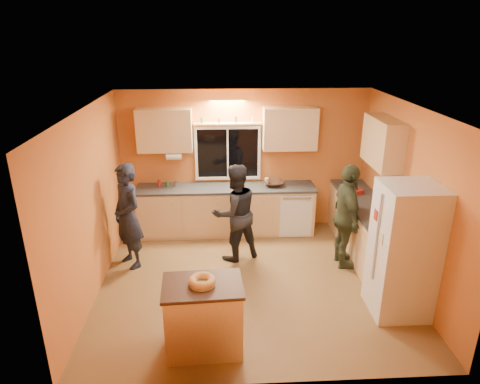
{
  "coord_description": "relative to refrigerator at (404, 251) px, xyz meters",
  "views": [
    {
      "loc": [
        -0.48,
        -5.55,
        3.58
      ],
      "look_at": [
        -0.16,
        0.4,
        1.3
      ],
      "focal_mm": 32.0,
      "sensor_mm": 36.0,
      "label": 1
    }
  ],
  "objects": [
    {
      "name": "red_box",
      "position": [
        0.04,
        2.04,
        0.04
      ],
      "size": [
        0.19,
        0.17,
        0.07
      ],
      "primitive_type": "cube",
      "rotation": [
        0.0,
        0.0,
        0.39
      ],
      "color": "maroon",
      "rests_on": "right_counter"
    },
    {
      "name": "person_center",
      "position": [
        -2.11,
        1.54,
        -0.09
      ],
      "size": [
        0.97,
        0.88,
        1.62
      ],
      "primitive_type": "imported",
      "rotation": [
        0.0,
        0.0,
        3.57
      ],
      "color": "black",
      "rests_on": "ground"
    },
    {
      "name": "island",
      "position": [
        -2.57,
        -0.6,
        -0.45
      ],
      "size": [
        0.94,
        0.67,
        0.88
      ],
      "rotation": [
        0.0,
        0.0,
        0.05
      ],
      "color": "tan",
      "rests_on": "ground"
    },
    {
      "name": "ground",
      "position": [
        -1.89,
        0.8,
        -0.9
      ],
      "size": [
        4.5,
        4.5,
        0.0
      ],
      "primitive_type": "plane",
      "color": "brown",
      "rests_on": "ground"
    },
    {
      "name": "mixing_bowl",
      "position": [
        -1.36,
        2.52,
        0.04
      ],
      "size": [
        0.36,
        0.36,
        0.09
      ],
      "primitive_type": "imported",
      "rotation": [
        0.0,
        0.0,
        0.02
      ],
      "color": "black",
      "rests_on": "back_counter"
    },
    {
      "name": "person_right",
      "position": [
        -0.39,
        1.21,
        -0.05
      ],
      "size": [
        0.41,
        0.99,
        1.69
      ],
      "primitive_type": "imported",
      "rotation": [
        0.0,
        0.0,
        1.57
      ],
      "color": "#333824",
      "rests_on": "ground"
    },
    {
      "name": "bundt_pastry",
      "position": [
        -2.57,
        -0.6,
        0.03
      ],
      "size": [
        0.31,
        0.31,
        0.09
      ],
      "primitive_type": "torus",
      "color": "tan",
      "rests_on": "island"
    },
    {
      "name": "potted_plant",
      "position": [
        0.07,
        0.5,
        0.13
      ],
      "size": [
        0.3,
        0.28,
        0.27
      ],
      "primitive_type": "imported",
      "rotation": [
        0.0,
        0.0,
        0.34
      ],
      "color": "gray",
      "rests_on": "right_counter"
    },
    {
      "name": "person_left",
      "position": [
        -3.79,
        1.4,
        -0.05
      ],
      "size": [
        0.7,
        0.74,
        1.69
      ],
      "primitive_type": "imported",
      "rotation": [
        0.0,
        0.0,
        -0.89
      ],
      "color": "black",
      "rests_on": "ground"
    },
    {
      "name": "refrigerator",
      "position": [
        0.0,
        0.0,
        0.0
      ],
      "size": [
        0.72,
        0.7,
        1.8
      ],
      "primitive_type": "cube",
      "color": "silver",
      "rests_on": "ground"
    },
    {
      "name": "back_counter",
      "position": [
        -1.88,
        2.5,
        -0.45
      ],
      "size": [
        4.23,
        0.62,
        0.9
      ],
      "color": "tan",
      "rests_on": "ground"
    },
    {
      "name": "room_shell",
      "position": [
        -1.77,
        1.21,
        0.72
      ],
      "size": [
        4.54,
        4.04,
        2.61
      ],
      "color": "#C16931",
      "rests_on": "ground"
    },
    {
      "name": "right_counter",
      "position": [
        0.06,
        1.3,
        -0.45
      ],
      "size": [
        0.62,
        1.84,
        0.9
      ],
      "color": "tan",
      "rests_on": "ground"
    },
    {
      "name": "utensil_crock",
      "position": [
        -2.07,
        2.52,
        0.09
      ],
      "size": [
        0.14,
        0.14,
        0.17
      ],
      "primitive_type": "cylinder",
      "color": "beige",
      "rests_on": "back_counter"
    }
  ]
}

